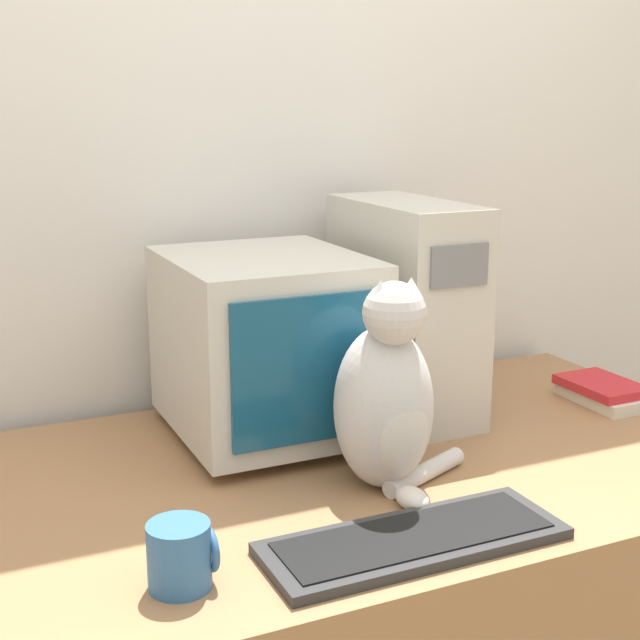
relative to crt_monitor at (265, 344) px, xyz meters
The scene contains 9 objects.
wall_back 0.43m from the crt_monitor, 77.06° to the left, with size 7.00×0.05×2.50m.
desk 0.63m from the crt_monitor, 70.52° to the right, with size 1.74×0.93×0.77m.
crt_monitor is the anchor object (origin of this frame).
computer_tower 0.34m from the crt_monitor, ahead, with size 0.19×0.43×0.48m.
keyboard 0.58m from the crt_monitor, 86.16° to the right, with size 0.49×0.18×0.02m.
cat 0.35m from the crt_monitor, 72.79° to the right, with size 0.28×0.24×0.39m.
book_stack 0.82m from the crt_monitor, ahead, with size 0.14×0.21×0.05m.
pen 0.53m from the crt_monitor, 104.34° to the right, with size 0.13×0.04×0.01m.
mug 0.63m from the crt_monitor, 123.01° to the right, with size 0.10×0.09×0.10m.
Camera 1 is at (-0.71, -0.98, 1.46)m, focal length 50.00 mm.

